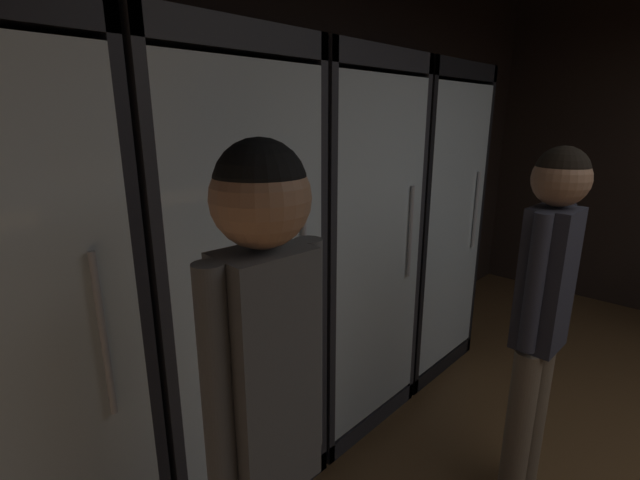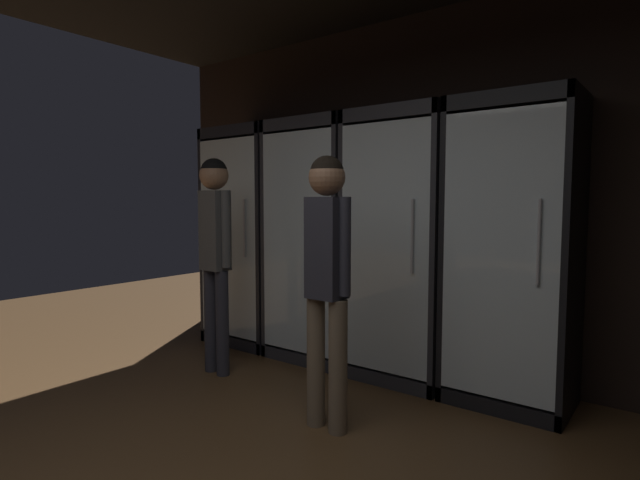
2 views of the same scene
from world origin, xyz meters
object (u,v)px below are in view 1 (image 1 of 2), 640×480
object	(u,v)px
cooler_right	(411,226)
shopper_near	(543,302)
shopper_far	(268,391)
cooler_left	(209,288)
cooler_center	(333,249)

from	to	relation	value
cooler_right	shopper_near	xyz separation A→B (m)	(-0.74, -1.09, -0.00)
shopper_far	cooler_left	bearing A→B (deg)	65.60
cooler_left	shopper_far	bearing A→B (deg)	-114.40
cooler_center	shopper_near	bearing A→B (deg)	-86.61
shopper_near	shopper_far	distance (m)	1.27
cooler_left	shopper_near	world-z (taller)	cooler_left
shopper_near	cooler_center	bearing A→B (deg)	93.39
cooler_center	cooler_right	bearing A→B (deg)	-0.10
shopper_near	shopper_far	size ratio (longest dim) A/B	0.96
cooler_right	cooler_left	bearing A→B (deg)	179.92
cooler_left	cooler_right	xyz separation A→B (m)	(1.60, -0.00, -0.01)
cooler_center	cooler_right	distance (m)	0.80
cooler_center	shopper_far	world-z (taller)	cooler_center
cooler_center	cooler_right	xyz separation A→B (m)	(0.80, -0.00, -0.01)
cooler_left	shopper_near	size ratio (longest dim) A/B	1.26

